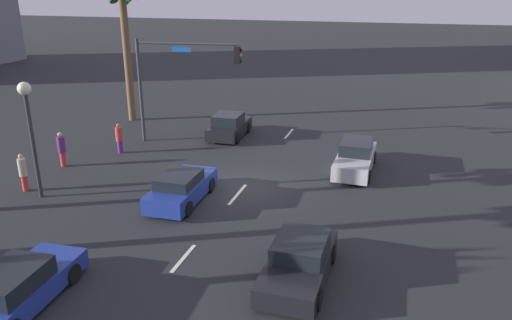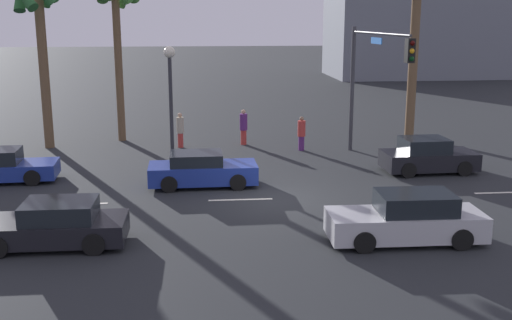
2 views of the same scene
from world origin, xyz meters
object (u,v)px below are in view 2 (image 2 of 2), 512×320
at_px(traffic_signal, 371,70).
at_px(pedestrian_0, 244,126).
at_px(palm_tree_0, 415,13).
at_px(pedestrian_1, 301,133).
at_px(car_2, 428,157).
at_px(streetlamp, 170,77).
at_px(palm_tree_3, 117,12).
at_px(palm_tree_1, 38,22).
at_px(car_3, 202,170).
at_px(pedestrian_2, 180,129).
at_px(car_1, 54,225).
at_px(car_4, 407,219).

bearing_deg(traffic_signal, pedestrian_0, 144.68).
relative_size(traffic_signal, palm_tree_0, 0.63).
bearing_deg(palm_tree_0, pedestrian_1, -154.99).
bearing_deg(car_2, pedestrian_0, 139.18).
bearing_deg(streetlamp, palm_tree_3, 129.58).
xyz_separation_m(car_2, palm_tree_1, (-17.41, 6.61, 5.54)).
bearing_deg(car_2, pedestrian_1, 134.40).
bearing_deg(streetlamp, pedestrian_0, 23.42).
height_order(car_2, car_3, car_2).
xyz_separation_m(pedestrian_2, palm_tree_3, (-3.10, 2.15, 5.78)).
bearing_deg(palm_tree_1, pedestrian_1, -8.17).
bearing_deg(pedestrian_1, traffic_signal, -39.37).
height_order(streetlamp, pedestrian_2, streetlamp).
bearing_deg(car_2, streetlamp, 156.26).
xyz_separation_m(car_3, palm_tree_0, (11.50, 9.15, 6.03)).
distance_m(streetlamp, palm_tree_1, 7.06).
height_order(car_1, palm_tree_1, palm_tree_1).
xyz_separation_m(car_4, traffic_signal, (1.68, 10.61, 3.49)).
bearing_deg(car_4, traffic_signal, 81.02).
distance_m(traffic_signal, streetlamp, 9.43).
bearing_deg(pedestrian_2, pedestrian_0, 7.40).
relative_size(traffic_signal, pedestrian_2, 3.44).
height_order(car_3, palm_tree_3, palm_tree_3).
bearing_deg(traffic_signal, palm_tree_3, 154.57).
bearing_deg(palm_tree_1, car_1, -76.34).
bearing_deg(pedestrian_1, pedestrian_0, 149.16).
xyz_separation_m(car_3, pedestrian_1, (4.98, 6.11, 0.25)).
xyz_separation_m(pedestrian_0, pedestrian_2, (-3.24, -0.42, -0.03)).
relative_size(car_1, pedestrian_2, 2.42).
height_order(car_1, traffic_signal, traffic_signal).
height_order(car_3, streetlamp, streetlamp).
distance_m(car_2, palm_tree_3, 17.13).
bearing_deg(car_1, pedestrian_0, 64.71).
xyz_separation_m(streetlamp, palm_tree_3, (-2.73, 3.30, 3.03)).
bearing_deg(car_1, pedestrian_1, 52.69).
distance_m(car_2, pedestrian_0, 9.84).
height_order(traffic_signal, pedestrian_0, traffic_signal).
height_order(traffic_signal, streetlamp, traffic_signal).
bearing_deg(palm_tree_0, car_1, -136.05).
distance_m(traffic_signal, palm_tree_3, 13.37).
distance_m(traffic_signal, palm_tree_1, 16.14).
xyz_separation_m(car_3, car_4, (6.05, -6.76, 0.06)).
bearing_deg(pedestrian_0, palm_tree_1, 178.97).
height_order(car_4, pedestrian_1, pedestrian_1).
relative_size(pedestrian_0, pedestrian_1, 1.08).
xyz_separation_m(pedestrian_0, palm_tree_0, (9.28, 1.39, 5.70)).
relative_size(car_2, car_4, 0.86).
bearing_deg(car_2, palm_tree_3, 149.37).
xyz_separation_m(car_1, streetlamp, (2.94, 12.31, 3.07)).
distance_m(car_3, palm_tree_0, 15.88).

